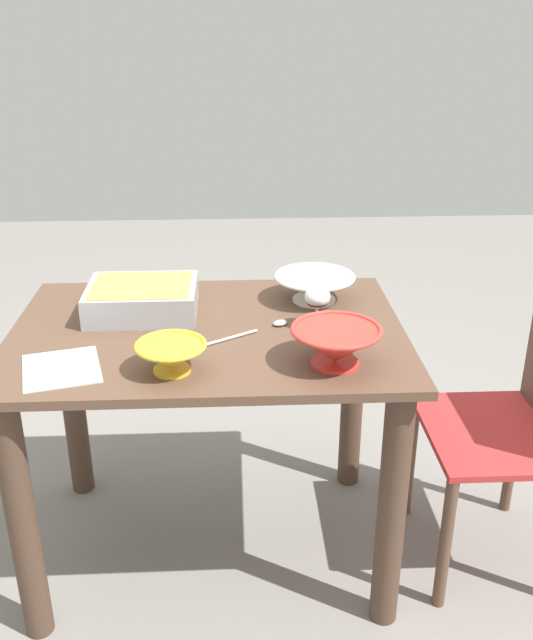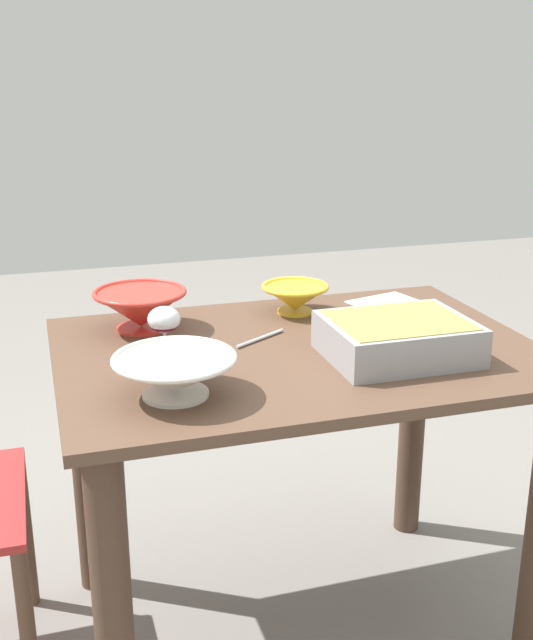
# 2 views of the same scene
# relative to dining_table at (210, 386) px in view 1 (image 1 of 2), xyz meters

# --- Properties ---
(ground_plane) EXTENTS (8.00, 8.00, 0.00)m
(ground_plane) POSITION_rel_dining_table_xyz_m (0.00, 0.00, -0.59)
(ground_plane) COLOR gray
(dining_table) EXTENTS (1.12, 0.79, 0.78)m
(dining_table) POSITION_rel_dining_table_xyz_m (0.00, 0.00, 0.00)
(dining_table) COLOR brown
(dining_table) RESTS_ON ground_plane
(chair) EXTENTS (0.39, 0.45, 0.86)m
(chair) POSITION_rel_dining_table_xyz_m (0.91, -0.08, -0.11)
(chair) COLOR #B22D2D
(chair) RESTS_ON ground_plane
(wine_glass) EXTENTS (0.07, 0.07, 0.12)m
(wine_glass) POSITION_rel_dining_table_xyz_m (0.31, -0.01, 0.27)
(wine_glass) COLOR white
(wine_glass) RESTS_ON dining_table
(casserole_dish) EXTENTS (0.32, 0.26, 0.09)m
(casserole_dish) POSITION_rel_dining_table_xyz_m (-0.20, 0.13, 0.24)
(casserole_dish) COLOR #99999E
(casserole_dish) RESTS_ON dining_table
(mixing_bowl) EXTENTS (0.18, 0.18, 0.08)m
(mixing_bowl) POSITION_rel_dining_table_xyz_m (-0.08, -0.26, 0.23)
(mixing_bowl) COLOR yellow
(mixing_bowl) RESTS_ON dining_table
(small_bowl) EXTENTS (0.25, 0.25, 0.09)m
(small_bowl) POSITION_rel_dining_table_xyz_m (0.33, 0.20, 0.24)
(small_bowl) COLOR white
(small_bowl) RESTS_ON dining_table
(serving_bowl) EXTENTS (0.23, 0.23, 0.10)m
(serving_bowl) POSITION_rel_dining_table_xyz_m (0.33, -0.24, 0.24)
(serving_bowl) COLOR red
(serving_bowl) RESTS_ON dining_table
(serving_spoon) EXTENTS (0.24, 0.16, 0.01)m
(serving_spoon) POSITION_rel_dining_table_xyz_m (0.16, -0.02, 0.19)
(serving_spoon) COLOR silver
(serving_spoon) RESTS_ON dining_table
(napkin) EXTENTS (0.23, 0.25, 0.00)m
(napkin) POSITION_rel_dining_table_xyz_m (-0.36, -0.23, 0.19)
(napkin) COLOR #B2CCB7
(napkin) RESTS_ON dining_table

